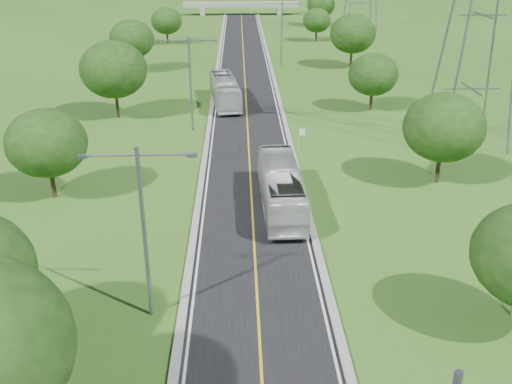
% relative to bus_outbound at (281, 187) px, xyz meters
% --- Properties ---
extents(ground, '(260.00, 260.00, 0.00)m').
position_rel_bus_outbound_xyz_m(ground, '(-2.23, 34.59, -1.75)').
color(ground, '#325818').
rests_on(ground, ground).
extents(road, '(8.00, 150.00, 0.06)m').
position_rel_bus_outbound_xyz_m(road, '(-2.23, 40.59, -1.72)').
color(road, black).
rests_on(road, ground).
extents(curb_left, '(0.50, 150.00, 0.22)m').
position_rel_bus_outbound_xyz_m(curb_left, '(-6.48, 40.59, -1.64)').
color(curb_left, gray).
rests_on(curb_left, ground).
extents(curb_right, '(0.50, 150.00, 0.22)m').
position_rel_bus_outbound_xyz_m(curb_right, '(2.02, 40.59, -1.64)').
color(curb_right, gray).
rests_on(curb_right, ground).
extents(speed_limit_sign, '(0.55, 0.09, 2.40)m').
position_rel_bus_outbound_xyz_m(speed_limit_sign, '(2.97, 12.58, -0.15)').
color(speed_limit_sign, slate).
rests_on(speed_limit_sign, ground).
extents(overpass, '(30.00, 3.00, 3.20)m').
position_rel_bus_outbound_xyz_m(overpass, '(-2.23, 114.59, 0.66)').
color(overpass, gray).
rests_on(overpass, ground).
extents(streetlight_near_left, '(5.90, 0.25, 10.00)m').
position_rel_bus_outbound_xyz_m(streetlight_near_left, '(-8.23, -13.41, 4.20)').
color(streetlight_near_left, slate).
rests_on(streetlight_near_left, ground).
extents(streetlight_mid_left, '(5.90, 0.25, 10.00)m').
position_rel_bus_outbound_xyz_m(streetlight_mid_left, '(-8.23, 19.59, 4.20)').
color(streetlight_mid_left, slate).
rests_on(streetlight_mid_left, ground).
extents(streetlight_far_right, '(5.90, 0.25, 10.00)m').
position_rel_bus_outbound_xyz_m(streetlight_far_right, '(3.77, 52.59, 4.20)').
color(streetlight_far_right, slate).
rests_on(streetlight_far_right, ground).
extents(tree_lb, '(6.30, 6.30, 7.33)m').
position_rel_bus_outbound_xyz_m(tree_lb, '(-18.23, 2.59, 2.90)').
color(tree_lb, black).
rests_on(tree_lb, ground).
extents(tree_lc, '(7.56, 7.56, 8.79)m').
position_rel_bus_outbound_xyz_m(tree_lc, '(-17.23, 24.59, 3.83)').
color(tree_lc, black).
rests_on(tree_lc, ground).
extents(tree_ld, '(6.72, 6.72, 7.82)m').
position_rel_bus_outbound_xyz_m(tree_ld, '(-19.23, 48.59, 3.21)').
color(tree_ld, black).
rests_on(tree_ld, ground).
extents(tree_le, '(5.88, 5.88, 6.84)m').
position_rel_bus_outbound_xyz_m(tree_le, '(-16.73, 72.59, 2.59)').
color(tree_le, black).
rests_on(tree_le, ground).
extents(tree_rb, '(6.72, 6.72, 7.82)m').
position_rel_bus_outbound_xyz_m(tree_rb, '(13.77, 4.59, 3.21)').
color(tree_rb, black).
rests_on(tree_rb, ground).
extents(tree_rc, '(5.88, 5.88, 6.84)m').
position_rel_bus_outbound_xyz_m(tree_rc, '(12.77, 26.59, 2.59)').
color(tree_rc, black).
rests_on(tree_rc, ground).
extents(tree_rd, '(7.14, 7.14, 8.30)m').
position_rel_bus_outbound_xyz_m(tree_rd, '(14.77, 50.59, 3.52)').
color(tree_rd, black).
rests_on(tree_rd, ground).
extents(tree_re, '(5.46, 5.46, 6.35)m').
position_rel_bus_outbound_xyz_m(tree_re, '(12.27, 74.59, 2.28)').
color(tree_re, black).
rests_on(tree_re, ground).
extents(tree_rf, '(6.30, 6.30, 7.33)m').
position_rel_bus_outbound_xyz_m(tree_rf, '(15.77, 94.59, 2.90)').
color(tree_rf, black).
rests_on(tree_rf, ground).
extents(bus_outbound, '(3.11, 12.18, 3.37)m').
position_rel_bus_outbound_xyz_m(bus_outbound, '(0.00, 0.00, 0.00)').
color(bus_outbound, silver).
rests_on(bus_outbound, road).
extents(bus_inbound, '(4.30, 12.40, 3.38)m').
position_rel_bus_outbound_xyz_m(bus_inbound, '(-4.86, 29.68, 0.01)').
color(bus_inbound, beige).
rests_on(bus_inbound, road).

